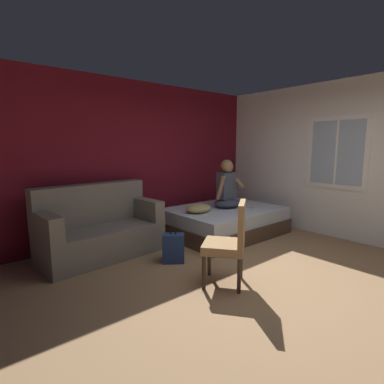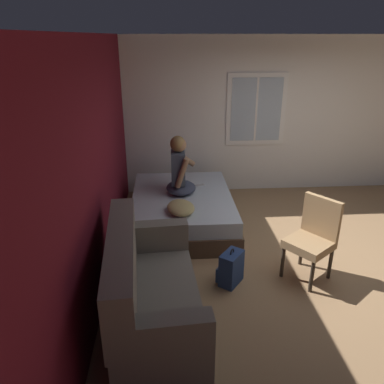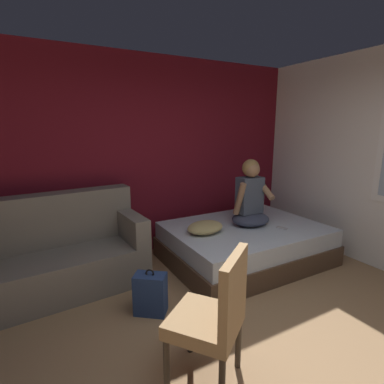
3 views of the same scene
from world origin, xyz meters
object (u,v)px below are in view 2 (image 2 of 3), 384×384
at_px(side_chair, 313,236).
at_px(throw_pillow, 181,208).
at_px(couch, 148,295).
at_px(cell_phone, 200,185).
at_px(backpack, 231,268).
at_px(person_seated, 180,170).
at_px(bed, 182,210).

relative_size(side_chair, throw_pillow, 2.04).
bearing_deg(side_chair, couch, 112.04).
bearing_deg(cell_phone, couch, 142.08).
xyz_separation_m(backpack, throw_pillow, (0.93, 0.53, 0.36)).
xyz_separation_m(person_seated, backpack, (-1.62, -0.52, -0.64)).
bearing_deg(couch, backpack, -53.69).
bearing_deg(couch, side_chair, -67.96).
xyz_separation_m(couch, side_chair, (0.76, -1.88, 0.14)).
bearing_deg(cell_phone, person_seated, 106.86).
relative_size(couch, throw_pillow, 3.66).
distance_m(bed, couch, 2.25).
relative_size(couch, backpack, 3.83).
relative_size(bed, throw_pillow, 4.22).
bearing_deg(person_seated, cell_phone, -51.01).
xyz_separation_m(couch, backpack, (0.67, -0.91, -0.20)).
bearing_deg(throw_pillow, backpack, -150.31).
distance_m(bed, backpack, 1.61).
bearing_deg(couch, bed, -10.85).
height_order(couch, throw_pillow, couch).
relative_size(throw_pillow, cell_phone, 3.33).
bearing_deg(side_chair, bed, 45.36).
bearing_deg(backpack, cell_phone, 5.72).
distance_m(side_chair, person_seated, 2.15).
height_order(person_seated, throw_pillow, person_seated).
xyz_separation_m(couch, cell_phone, (2.56, -0.72, 0.09)).
distance_m(couch, throw_pillow, 1.65).
height_order(bed, couch, couch).
distance_m(couch, person_seated, 2.36).
height_order(side_chair, cell_phone, side_chair).
bearing_deg(throw_pillow, bed, -3.96).
bearing_deg(bed, throw_pillow, 176.04).
relative_size(bed, couch, 1.15).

